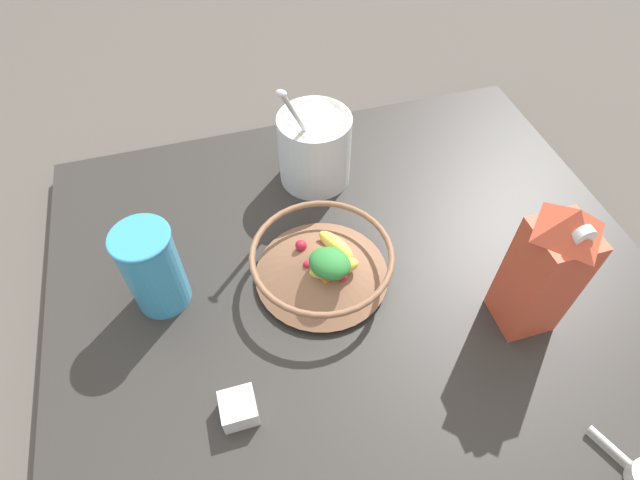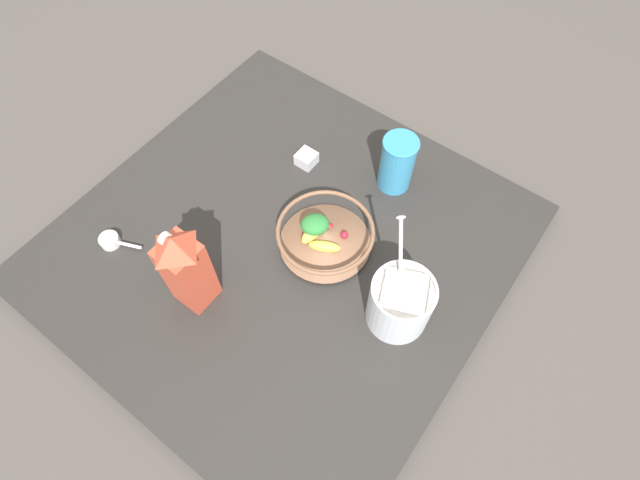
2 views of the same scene
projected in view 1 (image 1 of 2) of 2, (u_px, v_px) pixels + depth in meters
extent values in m
plane|color=#4C4742|center=(368.00, 323.00, 0.81)|extent=(6.00, 6.00, 0.00)
cube|color=#2D2B28|center=(369.00, 317.00, 0.80)|extent=(0.98, 0.98, 0.04)
cylinder|color=brown|center=(322.00, 275.00, 0.82)|extent=(0.12, 0.12, 0.01)
cone|color=brown|center=(322.00, 264.00, 0.80)|extent=(0.22, 0.22, 0.05)
torus|color=brown|center=(322.00, 254.00, 0.78)|extent=(0.23, 0.23, 0.01)
ellipsoid|color=#EFD64C|center=(336.00, 245.00, 0.80)|extent=(0.06, 0.08, 0.03)
ellipsoid|color=#EFD64C|center=(334.00, 268.00, 0.77)|extent=(0.08, 0.03, 0.03)
cylinder|color=orange|center=(319.00, 272.00, 0.77)|extent=(0.03, 0.04, 0.02)
sphere|color=red|center=(301.00, 246.00, 0.80)|extent=(0.02, 0.02, 0.02)
sphere|color=red|center=(308.00, 265.00, 0.78)|extent=(0.02, 0.02, 0.02)
sphere|color=red|center=(343.00, 277.00, 0.77)|extent=(0.02, 0.02, 0.02)
sphere|color=red|center=(328.00, 260.00, 0.79)|extent=(0.01, 0.01, 0.01)
ellipsoid|color=#2D7F38|center=(330.00, 264.00, 0.75)|extent=(0.09, 0.09, 0.04)
cube|color=#CC4C33|center=(540.00, 279.00, 0.70)|extent=(0.08, 0.08, 0.20)
pyramid|color=#CC4C33|center=(574.00, 221.00, 0.60)|extent=(0.08, 0.08, 0.04)
cylinder|color=white|center=(584.00, 236.00, 0.59)|extent=(0.03, 0.01, 0.03)
cylinder|color=silver|center=(315.00, 149.00, 0.92)|extent=(0.13, 0.13, 0.14)
cylinder|color=white|center=(315.00, 124.00, 0.87)|extent=(0.12, 0.12, 0.02)
cylinder|color=silver|center=(300.00, 123.00, 0.82)|extent=(0.08, 0.08, 0.18)
ellipsoid|color=silver|center=(281.00, 93.00, 0.72)|extent=(0.02, 0.02, 0.01)
cylinder|color=#3893C6|center=(153.00, 269.00, 0.74)|extent=(0.08, 0.08, 0.15)
torus|color=#3893C6|center=(139.00, 238.00, 0.68)|extent=(0.09, 0.09, 0.01)
cube|color=silver|center=(239.00, 408.00, 0.67)|extent=(0.05, 0.05, 0.03)
cube|color=brown|center=(239.00, 410.00, 0.67)|extent=(0.04, 0.04, 0.02)
cylinder|color=white|center=(609.00, 445.00, 0.64)|extent=(0.03, 0.06, 0.01)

